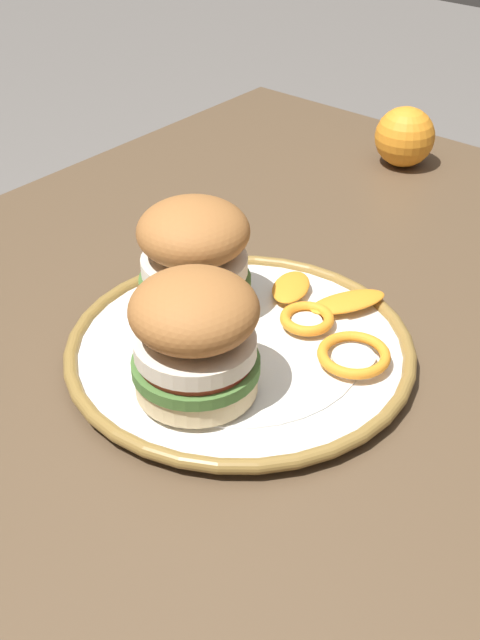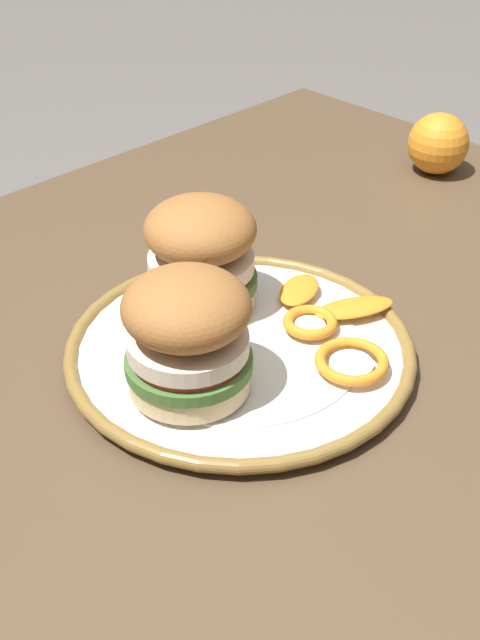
{
  "view_description": "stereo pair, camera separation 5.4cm",
  "coord_description": "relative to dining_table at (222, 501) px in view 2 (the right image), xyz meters",
  "views": [
    {
      "loc": [
        0.38,
        0.33,
        1.17
      ],
      "look_at": [
        -0.06,
        -0.04,
        0.77
      ],
      "focal_mm": 46.88,
      "sensor_mm": 36.0,
      "label": 1
    },
    {
      "loc": [
        0.34,
        0.37,
        1.17
      ],
      "look_at": [
        -0.06,
        -0.04,
        0.77
      ],
      "focal_mm": 46.88,
      "sensor_mm": 36.0,
      "label": 2
    }
  ],
  "objects": [
    {
      "name": "dining_table",
      "position": [
        0.0,
        0.0,
        0.0
      ],
      "size": [
        1.22,
        0.91,
        0.73
      ],
      "color": "brown",
      "rests_on": "ground"
    },
    {
      "name": "dinner_plate",
      "position": [
        -0.06,
        -0.04,
        0.11
      ],
      "size": [
        0.3,
        0.3,
        0.02
      ],
      "color": "white",
      "rests_on": "dining_table"
    },
    {
      "name": "sandwich_half_left",
      "position": [
        0.01,
        -0.03,
        0.17
      ],
      "size": [
        0.14,
        0.14,
        0.1
      ],
      "color": "beige",
      "rests_on": "dinner_plate"
    },
    {
      "name": "sandwich_half_right",
      "position": [
        -0.08,
        -0.11,
        0.17
      ],
      "size": [
        0.14,
        0.14,
        0.1
      ],
      "color": "beige",
      "rests_on": "dinner_plate"
    },
    {
      "name": "orange_peel_curled",
      "position": [
        -0.1,
        0.05,
        0.12
      ],
      "size": [
        0.07,
        0.07,
        0.01
      ],
      "color": "orange",
      "rests_on": "dinner_plate"
    },
    {
      "name": "orange_peel_strip_long",
      "position": [
        -0.15,
        -0.05,
        0.12
      ],
      "size": [
        0.06,
        0.05,
        0.01
      ],
      "color": "orange",
      "rests_on": "dinner_plate"
    },
    {
      "name": "orange_peel_strip_short",
      "position": [
        -0.16,
        -0.0,
        0.12
      ],
      "size": [
        0.08,
        0.06,
        0.01
      ],
      "color": "orange",
      "rests_on": "dinner_plate"
    },
    {
      "name": "orange_peel_small_curl",
      "position": [
        -0.12,
        -0.01,
        0.12
      ],
      "size": [
        0.07,
        0.07,
        0.01
      ],
      "color": "orange",
      "rests_on": "dinner_plate"
    },
    {
      "name": "whole_orange",
      "position": [
        -0.5,
        -0.14,
        0.14
      ],
      "size": [
        0.07,
        0.07,
        0.07
      ],
      "primitive_type": "sphere",
      "color": "orange",
      "rests_on": "dining_table"
    }
  ]
}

